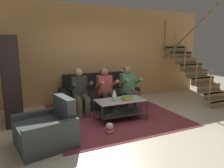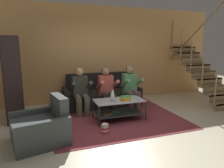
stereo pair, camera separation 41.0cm
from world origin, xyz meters
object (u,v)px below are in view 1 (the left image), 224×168
at_px(coffee_table, 120,106).
at_px(person_seated_middle, 106,88).
at_px(person_seated_left, 80,90).
at_px(bookshelf, 9,87).
at_px(popcorn_tub, 110,128).
at_px(person_seated_right, 129,86).
at_px(book_stack, 127,98).
at_px(armchair, 47,130).
at_px(vase, 114,96).
at_px(couch, 98,95).

bearing_deg(coffee_table, person_seated_middle, 94.02).
bearing_deg(coffee_table, person_seated_left, 135.12).
distance_m(coffee_table, bookshelf, 2.53).
bearing_deg(person_seated_left, popcorn_tub, -80.57).
distance_m(person_seated_left, person_seated_right, 1.39).
bearing_deg(coffee_table, book_stack, -29.57).
bearing_deg(book_stack, armchair, -164.60).
xyz_separation_m(vase, book_stack, (0.30, -0.03, -0.07)).
relative_size(couch, popcorn_tub, 10.37).
bearing_deg(armchair, book_stack, 15.40).
height_order(person_seated_left, armchair, person_seated_left).
relative_size(vase, armchair, 0.24).
bearing_deg(armchair, coffee_table, 18.88).
xyz_separation_m(person_seated_middle, vase, (-0.12, -0.78, -0.02)).
xyz_separation_m(person_seated_left, person_seated_middle, (0.69, -0.00, -0.01)).
bearing_deg(person_seated_left, book_stack, -42.95).
xyz_separation_m(vase, popcorn_tub, (-0.36, -0.56, -0.49)).
distance_m(coffee_table, vase, 0.33).
xyz_separation_m(person_seated_left, armchair, (-0.95, -1.32, -0.36)).
height_order(couch, person_seated_left, person_seated_left).
xyz_separation_m(book_stack, bookshelf, (-2.46, 0.93, 0.29)).
bearing_deg(armchair, person_seated_left, 54.37).
relative_size(person_seated_middle, armchair, 1.08).
bearing_deg(person_seated_right, book_stack, -121.81).
distance_m(vase, bookshelf, 2.35).
bearing_deg(bookshelf, armchair, -66.36).
bearing_deg(vase, bookshelf, 157.41).
distance_m(person_seated_middle, armchair, 2.14).
distance_m(armchair, popcorn_tub, 1.18).
distance_m(person_seated_right, popcorn_tub, 1.86).
height_order(book_stack, bookshelf, bookshelf).
relative_size(person_seated_left, bookshelf, 0.61).
relative_size(person_seated_left, book_stack, 4.73).
relative_size(person_seated_right, bookshelf, 0.61).
xyz_separation_m(couch, coffee_table, (0.05, -1.34, 0.04)).
relative_size(person_seated_left, popcorn_tub, 5.59).
relative_size(couch, person_seated_left, 1.86).
height_order(person_seated_right, vase, person_seated_right).
xyz_separation_m(person_seated_middle, armchair, (-1.64, -1.32, -0.35)).
bearing_deg(person_seated_left, person_seated_right, -0.00).
distance_m(person_seated_right, book_stack, 0.97).
relative_size(vase, bookshelf, 0.13).
relative_size(person_seated_right, book_stack, 4.73).
distance_m(book_stack, bookshelf, 2.65).
height_order(book_stack, armchair, armchair).
height_order(person_seated_middle, person_seated_right, person_seated_right).
distance_m(couch, vase, 1.42).
height_order(couch, bookshelf, bookshelf).
bearing_deg(person_seated_left, armchair, -125.63).
relative_size(person_seated_left, coffee_table, 1.01).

